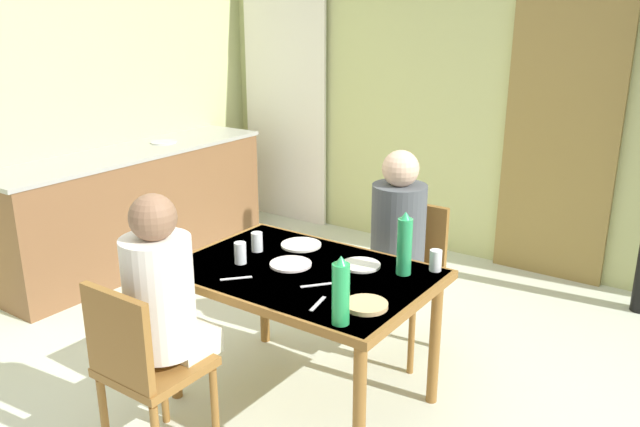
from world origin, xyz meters
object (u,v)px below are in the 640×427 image
object	(u,v)px
person_far_diner	(397,229)
water_bottle_green_near	(341,292)
dining_table	(302,285)
water_bottle_green_far	(404,245)
person_near_diner	(162,292)
chair_near_diner	(142,364)
kitchen_counter	(135,206)
chair_far_diner	(406,269)

from	to	relation	value
person_far_diner	water_bottle_green_near	xyz separation A→B (m)	(0.28, -1.00, 0.08)
dining_table	water_bottle_green_far	distance (m)	0.54
dining_table	person_far_diner	xyz separation A→B (m)	(0.17, 0.65, 0.14)
dining_table	person_near_diner	bearing A→B (deg)	-112.64
chair_near_diner	water_bottle_green_far	bearing A→B (deg)	55.96
person_far_diner	water_bottle_green_near	size ratio (longest dim) A/B	2.63
chair_near_diner	water_bottle_green_far	xyz separation A→B (m)	(0.69, 1.03, 0.37)
person_near_diner	water_bottle_green_far	xyz separation A→B (m)	(0.69, 0.89, 0.09)
kitchen_counter	chair_near_diner	world-z (taller)	kitchen_counter
water_bottle_green_near	water_bottle_green_far	world-z (taller)	water_bottle_green_far
chair_far_diner	kitchen_counter	bearing A→B (deg)	-0.24
chair_near_diner	chair_far_diner	size ratio (longest dim) A/B	1.00
kitchen_counter	water_bottle_green_far	xyz separation A→B (m)	(2.65, -0.55, 0.42)
kitchen_counter	chair_far_diner	bearing A→B (deg)	-0.24
kitchen_counter	person_near_diner	size ratio (longest dim) A/B	3.01
kitchen_counter	person_near_diner	xyz separation A→B (m)	(1.95, -1.44, 0.33)
kitchen_counter	person_far_diner	bearing A→B (deg)	-3.50
dining_table	person_far_diner	distance (m)	0.68
kitchen_counter	person_far_diner	xyz separation A→B (m)	(2.39, -0.15, 0.33)
person_near_diner	chair_near_diner	bearing A→B (deg)	-90.00
person_far_diner	water_bottle_green_far	world-z (taller)	person_far_diner
person_near_diner	water_bottle_green_far	bearing A→B (deg)	52.07
dining_table	chair_far_diner	size ratio (longest dim) A/B	1.44
dining_table	chair_far_diner	world-z (taller)	chair_far_diner
person_near_diner	water_bottle_green_near	bearing A→B (deg)	22.05
kitchen_counter	chair_near_diner	distance (m)	2.51
dining_table	water_bottle_green_near	distance (m)	0.61
person_far_diner	water_bottle_green_near	world-z (taller)	person_far_diner
chair_near_diner	water_bottle_green_far	world-z (taller)	water_bottle_green_far
person_far_diner	water_bottle_green_far	xyz separation A→B (m)	(0.25, -0.41, 0.09)
dining_table	person_far_diner	world-z (taller)	person_far_diner
dining_table	person_far_diner	size ratio (longest dim) A/B	1.62
chair_near_diner	person_near_diner	distance (m)	0.31
chair_near_diner	dining_table	bearing A→B (deg)	70.99
kitchen_counter	water_bottle_green_near	xyz separation A→B (m)	(2.68, -1.15, 0.41)
water_bottle_green_far	person_near_diner	bearing A→B (deg)	-127.93
person_far_diner	person_near_diner	bearing A→B (deg)	71.29
dining_table	water_bottle_green_far	size ratio (longest dim) A/B	4.00
chair_far_diner	water_bottle_green_far	xyz separation A→B (m)	(0.25, -0.54, 0.37)
kitchen_counter	person_far_diner	distance (m)	2.42
water_bottle_green_near	chair_far_diner	bearing A→B (deg)	104.04
person_near_diner	person_far_diner	bearing A→B (deg)	71.29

